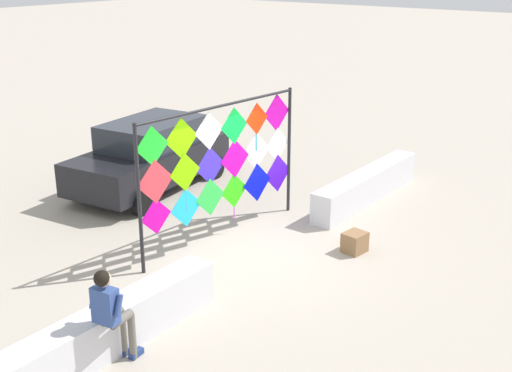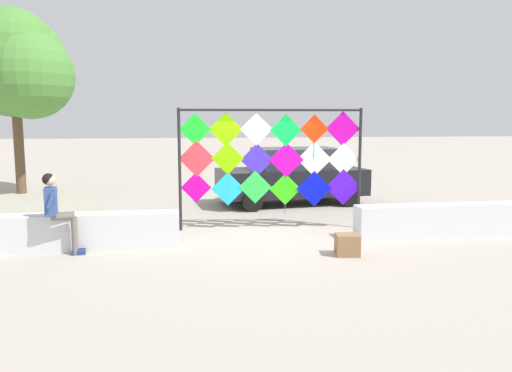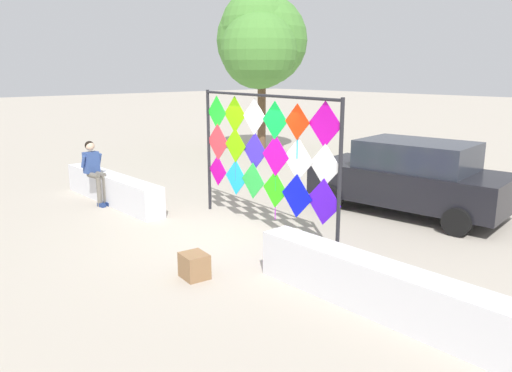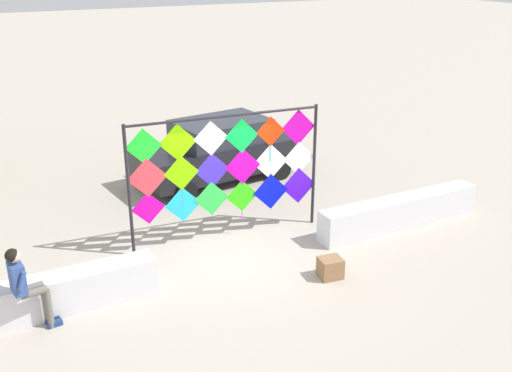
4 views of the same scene
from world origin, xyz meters
TOP-DOWN VIEW (x-y plane):
  - ground at (0.00, 0.00)m, footprint 120.00×120.00m
  - plaza_ledge_left at (-3.96, -0.26)m, footprint 4.17×0.51m
  - plaza_ledge_right at (3.96, -0.26)m, footprint 4.17×0.51m
  - kite_display_rack at (0.25, 1.03)m, footprint 4.24×0.42m
  - seated_vendor at (-4.11, -0.62)m, footprint 0.72×0.54m
  - parked_car at (1.52, 4.43)m, footprint 4.57×2.53m
  - cardboard_box_small at (1.27, -1.44)m, footprint 0.48×0.43m
  - tree_palm_like at (-7.13, 7.62)m, footprint 3.89×3.98m

SIDE VIEW (x-z plane):
  - ground at x=0.00m, z-range 0.00..0.00m
  - cardboard_box_small at x=1.27m, z-range 0.00..0.40m
  - plaza_ledge_left at x=-3.96m, z-range 0.00..0.72m
  - plaza_ledge_right at x=3.96m, z-range 0.00..0.72m
  - parked_car at x=1.52m, z-range 0.01..1.71m
  - seated_vendor at x=-4.11m, z-range 0.14..1.71m
  - kite_display_rack at x=0.25m, z-range 0.30..3.11m
  - tree_palm_like at x=-7.13m, z-range 1.27..7.46m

